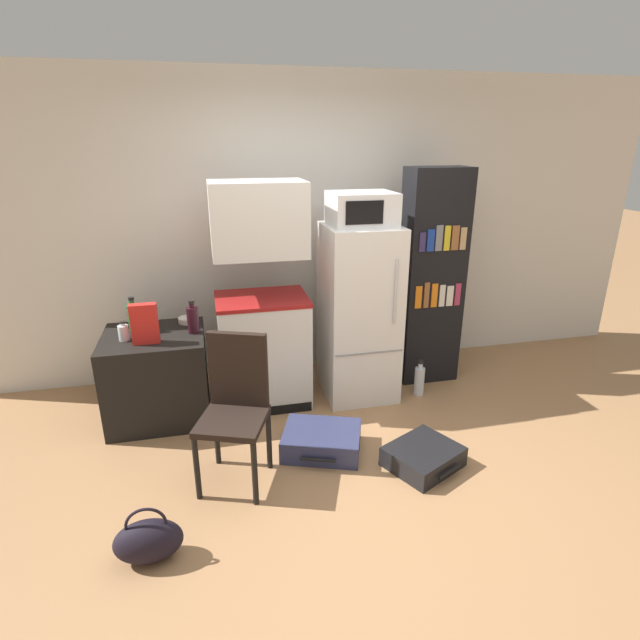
% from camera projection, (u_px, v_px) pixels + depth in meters
% --- Properties ---
extents(ground_plane, '(24.00, 24.00, 0.00)m').
position_uv_depth(ground_plane, '(367.00, 491.00, 3.18)').
color(ground_plane, '#A3754C').
extents(wall_back, '(6.40, 0.10, 2.67)m').
position_uv_depth(wall_back, '(324.00, 228.00, 4.59)').
color(wall_back, silver).
rests_on(wall_back, ground_plane).
extents(side_table, '(0.76, 0.68, 0.70)m').
position_uv_depth(side_table, '(158.00, 376.00, 3.93)').
color(side_table, black).
rests_on(side_table, ground_plane).
extents(kitchen_hutch, '(0.73, 0.56, 1.82)m').
position_uv_depth(kitchen_hutch, '(262.00, 308.00, 4.01)').
color(kitchen_hutch, silver).
rests_on(kitchen_hutch, ground_plane).
extents(refrigerator, '(0.59, 0.64, 1.47)m').
position_uv_depth(refrigerator, '(359.00, 313.00, 4.18)').
color(refrigerator, white).
rests_on(refrigerator, ground_plane).
extents(microwave, '(0.50, 0.43, 0.25)m').
position_uv_depth(microwave, '(362.00, 209.00, 3.88)').
color(microwave, silver).
rests_on(microwave, refrigerator).
extents(bookshelf, '(0.52, 0.32, 1.90)m').
position_uv_depth(bookshelf, '(431.00, 278.00, 4.40)').
color(bookshelf, black).
rests_on(bookshelf, ground_plane).
extents(bottle_clear_short, '(0.08, 0.08, 0.15)m').
position_uv_depth(bottle_clear_short, '(124.00, 332.00, 3.69)').
color(bottle_clear_short, silver).
rests_on(bottle_clear_short, side_table).
extents(bottle_wine_dark, '(0.09, 0.09, 0.26)m').
position_uv_depth(bottle_wine_dark, '(193.00, 319.00, 3.82)').
color(bottle_wine_dark, black).
rests_on(bottle_wine_dark, side_table).
extents(bottle_green_tall, '(0.09, 0.09, 0.27)m').
position_uv_depth(bottle_green_tall, '(133.00, 317.00, 3.85)').
color(bottle_green_tall, '#1E6028').
rests_on(bottle_green_tall, side_table).
extents(bowl, '(0.15, 0.15, 0.04)m').
position_uv_depth(bowl, '(188.00, 320.00, 4.06)').
color(bowl, silver).
rests_on(bowl, side_table).
extents(cereal_box, '(0.19, 0.07, 0.30)m').
position_uv_depth(cereal_box, '(145.00, 324.00, 3.61)').
color(cereal_box, red).
rests_on(cereal_box, side_table).
extents(chair, '(0.52, 0.52, 0.98)m').
position_uv_depth(chair, '(236.00, 398.00, 3.16)').
color(chair, black).
rests_on(chair, ground_plane).
extents(suitcase_large_flat, '(0.59, 0.56, 0.14)m').
position_uv_depth(suitcase_large_flat, '(423.00, 457.00, 3.40)').
color(suitcase_large_flat, black).
rests_on(suitcase_large_flat, ground_plane).
extents(suitcase_small_flat, '(0.65, 0.58, 0.16)m').
position_uv_depth(suitcase_small_flat, '(322.00, 441.00, 3.57)').
color(suitcase_small_flat, navy).
rests_on(suitcase_small_flat, ground_plane).
extents(handbag, '(0.36, 0.20, 0.33)m').
position_uv_depth(handbag, '(148.00, 541.00, 2.62)').
color(handbag, black).
rests_on(handbag, ground_plane).
extents(water_bottle_front, '(0.09, 0.09, 0.32)m').
position_uv_depth(water_bottle_front, '(419.00, 380.00, 4.33)').
color(water_bottle_front, silver).
rests_on(water_bottle_front, ground_plane).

